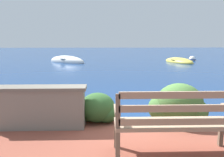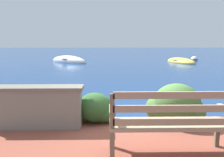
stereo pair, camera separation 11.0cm
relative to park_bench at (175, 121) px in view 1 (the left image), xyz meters
name	(u,v)px [view 1 (the left image)]	position (x,y,z in m)	size (l,w,h in m)	color
ground_plane	(140,127)	(-0.21, 1.65, -0.71)	(80.00, 80.00, 0.00)	navy
park_bench	(175,121)	(0.00, 0.00, 0.00)	(1.63, 0.48, 0.93)	brown
stone_wall	(38,107)	(-2.12, 1.12, -0.11)	(1.71, 0.39, 0.75)	slate
hedge_clump_left	(97,109)	(-1.09, 1.40, -0.24)	(0.83, 0.60, 0.56)	#2D5628
hedge_clump_centre	(178,106)	(0.44, 1.30, -0.16)	(1.11, 0.80, 0.75)	#426B33
rowboat_nearest	(179,62)	(4.54, 14.88, -0.65)	(2.14, 3.09, 0.62)	#DBC64C
rowboat_mid	(67,61)	(-3.68, 15.13, -0.63)	(3.22, 2.82, 0.87)	silver
mooring_buoy	(192,59)	(6.03, 16.35, -0.61)	(0.58, 0.58, 0.53)	white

